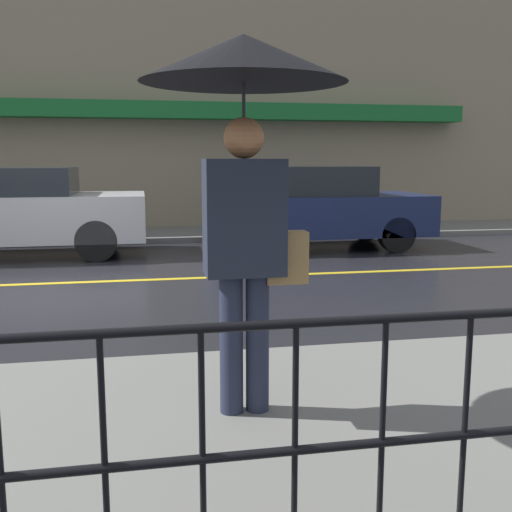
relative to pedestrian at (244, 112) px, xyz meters
The scene contains 7 objects.
ground_plane 5.24m from the pedestrian, 110.89° to the left, with size 80.00×80.00×0.00m, color black.
sidewalk_far 9.37m from the pedestrian, 100.97° to the left, with size 28.00×1.99×0.11m.
lane_marking 5.24m from the pedestrian, 110.89° to the left, with size 25.20×0.12×0.01m.
building_storefront 10.40m from the pedestrian, 99.78° to the left, with size 28.00×0.85×6.55m.
pedestrian is the anchor object (origin of this frame).
car_silver 7.51m from the pedestrian, 110.12° to the left, with size 4.01×1.70×1.45m.
car_navy 7.48m from the pedestrian, 70.63° to the left, with size 3.91×1.74×1.46m.
Camera 1 is at (1.18, -7.88, 1.57)m, focal length 42.00 mm.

